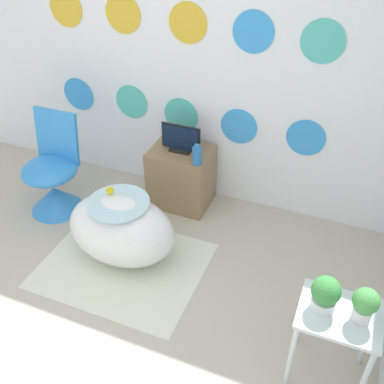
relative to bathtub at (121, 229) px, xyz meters
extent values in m
plane|color=#BCB29E|center=(0.08, -1.00, -0.27)|extent=(12.00, 12.00, 0.00)
cube|color=white|center=(0.08, 1.06, 1.03)|extent=(4.67, 0.04, 2.60)
cylinder|color=#3899E5|center=(-0.98, 1.04, 0.48)|extent=(0.31, 0.01, 0.31)
cylinder|color=#4CBFB2|center=(-0.43, 1.04, 0.50)|extent=(0.31, 0.01, 0.31)
cylinder|color=#4CBFB2|center=(0.05, 1.04, 0.47)|extent=(0.31, 0.01, 0.31)
cylinder|color=#3899E5|center=(0.56, 1.04, 0.46)|extent=(0.31, 0.01, 0.31)
cylinder|color=#3899E5|center=(1.11, 1.04, 0.47)|extent=(0.31, 0.01, 0.31)
cylinder|color=gold|center=(-0.97, 1.04, 1.24)|extent=(0.31, 0.01, 0.31)
cylinder|color=gold|center=(-0.44, 1.04, 1.25)|extent=(0.31, 0.01, 0.31)
cylinder|color=gold|center=(0.11, 1.04, 1.24)|extent=(0.31, 0.01, 0.31)
cylinder|color=#3899E5|center=(0.62, 1.04, 1.23)|extent=(0.31, 0.01, 0.31)
cylinder|color=#4CBFB2|center=(1.11, 1.04, 1.22)|extent=(0.31, 0.01, 0.31)
cube|color=silver|center=(0.04, -0.09, -0.27)|extent=(1.20, 0.97, 0.01)
ellipsoid|color=white|center=(0.00, 0.00, 0.00)|extent=(0.83, 0.55, 0.55)
cylinder|color=#B2DBEA|center=(0.00, 0.00, 0.25)|extent=(0.45, 0.45, 0.01)
sphere|color=yellow|center=(-0.09, 0.05, 0.30)|extent=(0.06, 0.06, 0.06)
sphere|color=yellow|center=(-0.09, 0.04, 0.32)|extent=(0.03, 0.03, 0.03)
cone|color=orange|center=(-0.09, 0.02, 0.32)|extent=(0.02, 0.02, 0.02)
cone|color=#338CE0|center=(-0.85, 0.30, -0.16)|extent=(0.45, 0.45, 0.22)
ellipsoid|color=#338CE0|center=(-0.85, 0.30, 0.13)|extent=(0.47, 0.47, 0.16)
cube|color=#338CE0|center=(-0.85, 0.48, 0.36)|extent=(0.40, 0.10, 0.46)
cube|color=#8E704C|center=(0.14, 0.81, -0.01)|extent=(0.51, 0.40, 0.54)
cube|color=white|center=(0.14, 0.62, 0.09)|extent=(0.43, 0.01, 0.15)
cube|color=black|center=(0.14, 0.81, 0.27)|extent=(0.18, 0.12, 0.02)
cube|color=black|center=(0.14, 0.82, 0.38)|extent=(0.34, 0.01, 0.22)
cube|color=#0F1E38|center=(0.14, 0.81, 0.38)|extent=(0.32, 0.01, 0.20)
cylinder|color=#2D72B7|center=(0.34, 0.68, 0.33)|extent=(0.08, 0.08, 0.14)
cylinder|color=#2D72B7|center=(0.34, 0.68, 0.42)|extent=(0.04, 0.04, 0.03)
cube|color=silver|center=(1.59, -0.42, 0.27)|extent=(0.44, 0.36, 0.02)
cylinder|color=silver|center=(1.40, -0.58, -0.01)|extent=(0.03, 0.03, 0.53)
cylinder|color=silver|center=(1.79, -0.58, -0.01)|extent=(0.03, 0.03, 0.53)
cylinder|color=silver|center=(1.40, -0.27, -0.01)|extent=(0.03, 0.03, 0.53)
cylinder|color=silver|center=(1.79, -0.27, -0.01)|extent=(0.03, 0.03, 0.53)
cylinder|color=white|center=(1.50, -0.42, 0.31)|extent=(0.13, 0.13, 0.06)
sphere|color=#3D8E42|center=(1.50, -0.42, 0.41)|extent=(0.16, 0.16, 0.16)
cylinder|color=white|center=(1.69, -0.42, 0.32)|extent=(0.10, 0.10, 0.08)
sphere|color=#4C9E4C|center=(1.69, -0.42, 0.42)|extent=(0.14, 0.14, 0.14)
camera|label=1|loc=(1.44, -2.14, 2.21)|focal=42.00mm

